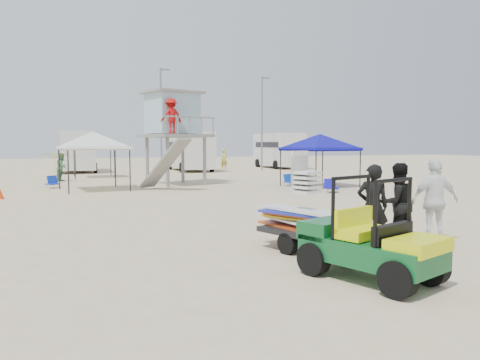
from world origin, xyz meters
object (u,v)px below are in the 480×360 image
object	(u,v)px
utility_cart	(371,234)
canopy_blue	(320,137)
man_left	(373,206)
lifeguard_tower	(173,117)
surf_trailer	(304,215)

from	to	relation	value
utility_cart	canopy_blue	bearing A→B (deg)	62.74
utility_cart	man_left	size ratio (longest dim) A/B	1.35
utility_cart	canopy_blue	size ratio (longest dim) A/B	0.68
lifeguard_tower	utility_cart	bearing A→B (deg)	-92.74
utility_cart	canopy_blue	xyz separation A→B (m)	(7.91, 15.35, 1.86)
surf_trailer	lifeguard_tower	xyz separation A→B (m)	(0.92, 17.00, 3.01)
man_left	utility_cart	bearing A→B (deg)	79.14
lifeguard_tower	man_left	bearing A→B (deg)	-88.04
man_left	canopy_blue	xyz separation A→B (m)	(6.39, 13.32, 1.73)
utility_cart	surf_trailer	distance (m)	2.33
surf_trailer	man_left	xyz separation A→B (m)	(1.52, -0.30, 0.16)
utility_cart	surf_trailer	xyz separation A→B (m)	(0.00, 2.33, -0.03)
surf_trailer	canopy_blue	bearing A→B (deg)	58.73
utility_cart	lifeguard_tower	size ratio (longest dim) A/B	0.49
man_left	canopy_blue	size ratio (longest dim) A/B	0.51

